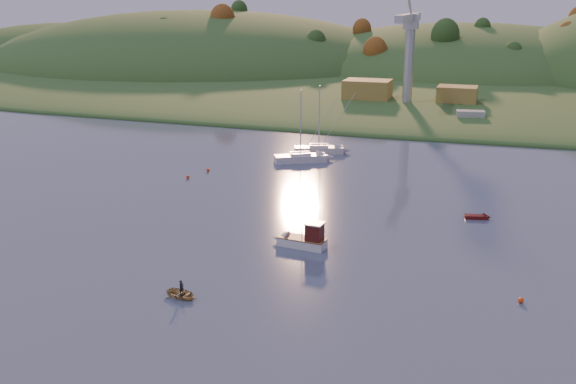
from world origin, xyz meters
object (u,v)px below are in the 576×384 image
(fishing_boat, at_px, (298,239))
(canoe, at_px, (182,294))
(red_tender, at_px, (481,217))
(sailboat_near, at_px, (319,149))
(sailboat_far, at_px, (300,157))

(fishing_boat, height_order, canoe, fishing_boat)
(red_tender, bearing_deg, sailboat_near, 122.53)
(canoe, bearing_deg, sailboat_far, 19.85)
(sailboat_far, distance_m, canoe, 51.60)
(sailboat_near, xyz_separation_m, red_tender, (28.30, -27.32, -0.54))
(sailboat_near, distance_m, sailboat_far, 7.01)
(sailboat_far, xyz_separation_m, red_tender, (29.49, -20.41, -0.54))
(fishing_boat, bearing_deg, sailboat_far, -66.47)
(sailboat_near, height_order, sailboat_far, sailboat_far)
(sailboat_far, bearing_deg, red_tender, -63.49)
(sailboat_near, xyz_separation_m, canoe, (3.55, -58.28, -0.44))
(sailboat_near, bearing_deg, sailboat_far, -119.08)
(canoe, bearing_deg, fishing_boat, -7.61)
(fishing_boat, relative_size, sailboat_far, 0.54)
(fishing_boat, height_order, sailboat_near, sailboat_near)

